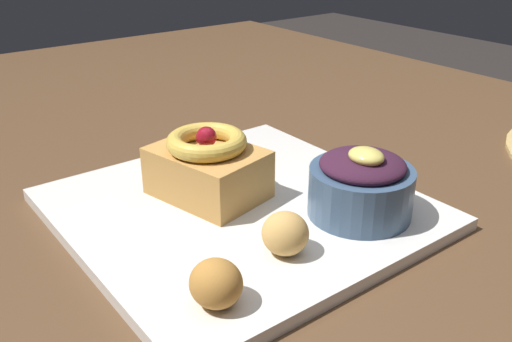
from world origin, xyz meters
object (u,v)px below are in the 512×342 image
(cake_slice, at_px, (208,166))
(fritter_front, at_px, (285,233))
(front_plate, at_px, (239,209))
(fritter_middle, at_px, (216,283))
(berry_ramekin, at_px, (361,185))

(cake_slice, height_order, fritter_front, cake_slice)
(front_plate, xyz_separation_m, cake_slice, (-0.03, -0.01, 0.04))
(cake_slice, bearing_deg, front_plate, 22.09)
(front_plate, distance_m, cake_slice, 0.05)
(front_plate, distance_m, fritter_middle, 0.15)
(cake_slice, relative_size, berry_ramekin, 1.27)
(front_plate, height_order, fritter_front, fritter_front)
(cake_slice, distance_m, fritter_front, 0.12)
(cake_slice, xyz_separation_m, berry_ramekin, (0.12, 0.09, -0.00))
(cake_slice, bearing_deg, fritter_front, -3.03)
(berry_ramekin, height_order, fritter_front, berry_ramekin)
(fritter_middle, bearing_deg, fritter_front, 104.70)
(fritter_front, xyz_separation_m, fritter_middle, (0.02, -0.08, -0.00))
(cake_slice, height_order, fritter_middle, cake_slice)
(front_plate, height_order, cake_slice, cake_slice)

